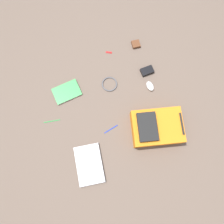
# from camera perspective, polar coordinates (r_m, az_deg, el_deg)

# --- Properties ---
(ground_plane) EXTENTS (3.86, 3.86, 0.00)m
(ground_plane) POSITION_cam_1_polar(r_m,az_deg,el_deg) (1.94, -0.77, 0.48)
(ground_plane) COLOR brown
(backpack) EXTENTS (0.42, 0.50, 0.18)m
(backpack) POSITION_cam_1_polar(r_m,az_deg,el_deg) (1.87, 11.77, -4.05)
(backpack) COLOR orange
(backpack) RESTS_ON ground_plane
(laptop) EXTENTS (0.37, 0.29, 0.03)m
(laptop) POSITION_cam_1_polar(r_m,az_deg,el_deg) (1.88, -6.11, -13.87)
(laptop) COLOR #929296
(laptop) RESTS_ON ground_plane
(book_comic) EXTENTS (0.17, 0.25, 0.02)m
(book_comic) POSITION_cam_1_polar(r_m,az_deg,el_deg) (2.02, -12.05, 5.30)
(book_comic) COLOR silver
(book_comic) RESTS_ON ground_plane
(computer_mouse) EXTENTS (0.10, 0.06, 0.04)m
(computer_mouse) POSITION_cam_1_polar(r_m,az_deg,el_deg) (2.02, 10.19, 6.87)
(computer_mouse) COLOR silver
(computer_mouse) RESTS_ON ground_plane
(cable_coil) EXTENTS (0.15, 0.15, 0.01)m
(cable_coil) POSITION_cam_1_polar(r_m,az_deg,el_deg) (2.01, -0.67, 7.51)
(cable_coil) COLOR #4C4C51
(cable_coil) RESTS_ON ground_plane
(power_brick) EXTENTS (0.08, 0.12, 0.03)m
(power_brick) POSITION_cam_1_polar(r_m,az_deg,el_deg) (2.07, 9.38, 10.85)
(power_brick) COLOR black
(power_brick) RESTS_ON ground_plane
(pen_black) EXTENTS (0.04, 0.15, 0.01)m
(pen_black) POSITION_cam_1_polar(r_m,az_deg,el_deg) (1.99, -15.84, -2.36)
(pen_black) COLOR #198C33
(pen_black) RESTS_ON ground_plane
(pen_blue) EXTENTS (0.03, 0.14, 0.01)m
(pen_blue) POSITION_cam_1_polar(r_m,az_deg,el_deg) (1.90, -0.27, -4.60)
(pen_blue) COLOR #1933B2
(pen_blue) RESTS_ON ground_plane
(earbud_pouch) EXTENTS (0.09, 0.09, 0.03)m
(earbud_pouch) POSITION_cam_1_polar(r_m,az_deg,el_deg) (2.19, 6.41, 17.64)
(earbud_pouch) COLOR #59331E
(earbud_pouch) RESTS_ON ground_plane
(usb_stick) EXTENTS (0.04, 0.06, 0.01)m
(usb_stick) POSITION_cam_1_polar(r_m,az_deg,el_deg) (2.15, -0.84, 15.74)
(usb_stick) COLOR #B21919
(usb_stick) RESTS_ON ground_plane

